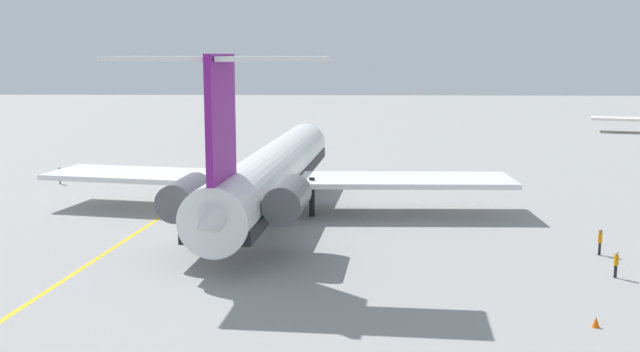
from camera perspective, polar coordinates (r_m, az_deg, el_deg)
name	(u,v)px	position (r m, az deg, el deg)	size (l,w,h in m)	color
ground	(187,209)	(66.88, -10.22, -2.48)	(368.02, 368.02, 0.00)	gray
main_jetliner	(271,172)	(62.66, -3.80, 0.29)	(46.60, 41.26, 13.56)	white
ground_crew_near_nose	(60,173)	(82.75, -19.37, 0.20)	(0.45, 0.29, 1.81)	black
ground_crew_near_tail	(616,261)	(49.00, 21.79, -6.09)	(0.41, 0.27, 1.68)	black
ground_crew_portside	(600,239)	(54.04, 20.72, -4.54)	(0.33, 0.36, 1.80)	black
safety_cone_nose	(596,322)	(40.34, 20.43, -10.46)	(0.40, 0.40, 0.55)	#EA590F
taxiway_centreline	(170,211)	(66.10, -11.44, -2.66)	(70.41, 0.36, 0.01)	gold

